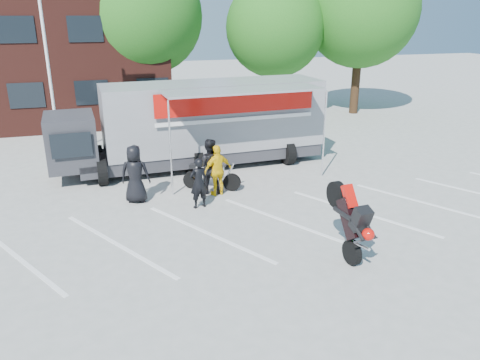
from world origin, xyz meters
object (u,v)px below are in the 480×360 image
spectator_hivis (218,170)px  parked_motorcycle (212,189)px  spectator_leather_b (199,183)px  flagpole (51,31)px  transporter_truck (203,165)px  tree_left (144,16)px  stunt_bike_rider (336,251)px  spectator_leather_a (135,174)px  tree_right (362,10)px  spectator_leather_c (209,166)px  tree_mid (275,28)px

spectator_hivis → parked_motorcycle: bearing=-96.4°
spectator_leather_b → flagpole: bearing=-72.3°
transporter_truck → spectator_leather_b: bearing=-107.0°
tree_left → stunt_bike_rider: bearing=-81.0°
spectator_leather_a → spectator_hivis: size_ratio=1.09×
spectator_leather_b → tree_right: bearing=-148.6°
tree_right → transporter_truck: size_ratio=0.89×
stunt_bike_rider → spectator_leather_a: bearing=127.8°
tree_right → spectator_leather_c: bearing=-137.3°
spectator_leather_a → tree_left: bearing=-82.9°
tree_mid → transporter_truck: (-5.99, -8.04, -4.94)m
flagpole → tree_mid: 12.31m
stunt_bike_rider → tree_right: bearing=53.9°
parked_motorcycle → stunt_bike_rider: stunt_bike_rider is taller
spectator_leather_b → spectator_leather_c: bearing=-130.5°
spectator_leather_c → flagpole: bearing=-33.9°
tree_right → spectator_hivis: size_ratio=5.35×
transporter_truck → tree_mid: bearing=50.4°
flagpole → spectator_leather_c: bearing=-51.2°
flagpole → stunt_bike_rider: 13.95m
tree_mid → spectator_leather_a: tree_mid is taller
tree_mid → flagpole: bearing=-156.0°
parked_motorcycle → spectator_leather_a: (-2.56, -0.38, 0.93)m
stunt_bike_rider → spectator_leather_b: spectator_leather_b is taller
stunt_bike_rider → spectator_leather_c: (-2.11, 4.97, 0.93)m
flagpole → tree_right: tree_right is taller
spectator_leather_b → spectator_hivis: spectator_hivis is taller
spectator_leather_a → stunt_bike_rider: bearing=148.6°
spectator_leather_a → spectator_leather_c: 2.42m
tree_left → spectator_leather_c: size_ratio=4.66×
flagpole → spectator_hivis: size_ratio=4.69×
flagpole → spectator_hivis: 9.11m
tree_right → spectator_leather_a: size_ratio=4.89×
tree_right → tree_left: bearing=172.9°
spectator_leather_a → spectator_leather_b: spectator_leather_a is taller
tree_left → tree_right: tree_right is taller
spectator_leather_a → spectator_leather_c: size_ratio=1.00×
transporter_truck → spectator_leather_c: bearing=-101.1°
spectator_leather_c → spectator_hivis: 0.37m
stunt_bike_rider → spectator_hivis: bearing=106.8°
tree_mid → stunt_bike_rider: 17.29m
spectator_leather_a → spectator_hivis: 2.64m
flagpole → spectator_leather_b: size_ratio=5.01×
parked_motorcycle → stunt_bike_rider: (1.97, -5.24, 0.00)m
tree_right → spectator_hivis: bearing=-136.0°
spectator_leather_b → spectator_hivis: 1.20m
tree_mid → tree_right: bearing=-5.7°
spectator_leather_b → spectator_leather_c: spectator_leather_c is taller
spectator_leather_a → spectator_leather_c: (2.42, 0.12, -0.00)m
flagpole → stunt_bike_rider: bearing=-57.7°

